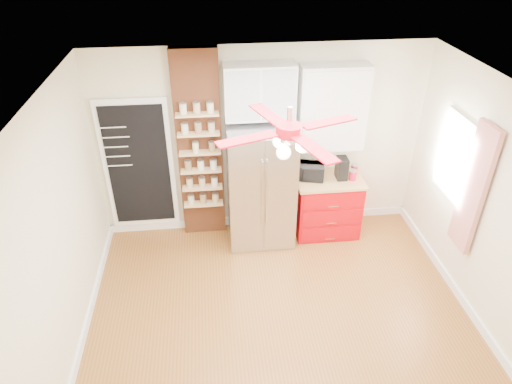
{
  "coord_description": "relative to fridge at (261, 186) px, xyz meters",
  "views": [
    {
      "loc": [
        -0.71,
        -3.68,
        4.11
      ],
      "look_at": [
        -0.2,
        0.9,
        1.24
      ],
      "focal_mm": 32.0,
      "sensor_mm": 36.0,
      "label": 1
    }
  ],
  "objects": [
    {
      "name": "floor",
      "position": [
        0.05,
        -1.63,
        -0.88
      ],
      "size": [
        4.5,
        4.5,
        0.0
      ],
      "primitive_type": "plane",
      "color": "brown",
      "rests_on": "ground"
    },
    {
      "name": "ceiling",
      "position": [
        0.05,
        -1.63,
        1.83
      ],
      "size": [
        4.5,
        4.5,
        0.0
      ],
      "primitive_type": "plane",
      "color": "white",
      "rests_on": "wall_back"
    },
    {
      "name": "wall_back",
      "position": [
        0.05,
        0.37,
        0.48
      ],
      "size": [
        4.5,
        0.02,
        2.7
      ],
      "primitive_type": "cube",
      "color": "beige",
      "rests_on": "floor"
    },
    {
      "name": "wall_left",
      "position": [
        -2.2,
        -1.63,
        0.48
      ],
      "size": [
        0.02,
        4.0,
        2.7
      ],
      "primitive_type": "cube",
      "color": "beige",
      "rests_on": "floor"
    },
    {
      "name": "wall_right",
      "position": [
        2.3,
        -1.63,
        0.48
      ],
      "size": [
        0.02,
        4.0,
        2.7
      ],
      "primitive_type": "cube",
      "color": "beige",
      "rests_on": "floor"
    },
    {
      "name": "chalkboard",
      "position": [
        -1.65,
        0.33,
        0.23
      ],
      "size": [
        0.95,
        0.05,
        1.95
      ],
      "color": "white",
      "rests_on": "wall_back"
    },
    {
      "name": "brick_pillar",
      "position": [
        -0.8,
        0.29,
        0.48
      ],
      "size": [
        0.6,
        0.16,
        2.7
      ],
      "primitive_type": "cube",
      "color": "brown",
      "rests_on": "floor"
    },
    {
      "name": "fridge",
      "position": [
        0.0,
        0.0,
        0.0
      ],
      "size": [
        0.9,
        0.7,
        1.75
      ],
      "primitive_type": "cube",
      "color": "#B2B2B7",
      "rests_on": "floor"
    },
    {
      "name": "upper_glass_cabinet",
      "position": [
        0.0,
        0.2,
        1.27
      ],
      "size": [
        0.9,
        0.35,
        0.7
      ],
      "primitive_type": "cube",
      "color": "white",
      "rests_on": "wall_back"
    },
    {
      "name": "red_cabinet",
      "position": [
        0.97,
        0.05,
        -0.42
      ],
      "size": [
        0.94,
        0.64,
        0.9
      ],
      "color": "#B3040C",
      "rests_on": "floor"
    },
    {
      "name": "upper_shelf_unit",
      "position": [
        0.97,
        0.22,
        1.0
      ],
      "size": [
        0.9,
        0.3,
        1.15
      ],
      "primitive_type": "cube",
      "color": "white",
      "rests_on": "wall_back"
    },
    {
      "name": "window",
      "position": [
        2.28,
        -0.73,
        0.68
      ],
      "size": [
        0.04,
        0.75,
        1.05
      ],
      "primitive_type": "cube",
      "color": "white",
      "rests_on": "wall_right"
    },
    {
      "name": "curtain",
      "position": [
        2.23,
        -1.28,
        0.57
      ],
      "size": [
        0.06,
        0.4,
        1.55
      ],
      "primitive_type": "cube",
      "color": "red",
      "rests_on": "wall_right"
    },
    {
      "name": "ceiling_fan",
      "position": [
        0.05,
        -1.63,
        1.55
      ],
      "size": [
        1.4,
        1.4,
        0.44
      ],
      "color": "silver",
      "rests_on": "ceiling"
    },
    {
      "name": "toaster_oven",
      "position": [
        0.69,
        0.09,
        0.13
      ],
      "size": [
        0.45,
        0.36,
        0.22
      ],
      "primitive_type": "imported",
      "rotation": [
        0.0,
        0.0,
        -0.24
      ],
      "color": "black",
      "rests_on": "red_cabinet"
    },
    {
      "name": "coffee_maker",
      "position": [
        1.13,
        0.05,
        0.18
      ],
      "size": [
        0.15,
        0.21,
        0.31
      ],
      "primitive_type": "cube",
      "rotation": [
        0.0,
        0.0,
        -0.02
      ],
      "color": "black",
      "rests_on": "red_cabinet"
    },
    {
      "name": "canister_left",
      "position": [
        1.28,
        -0.02,
        0.09
      ],
      "size": [
        0.1,
        0.1,
        0.14
      ],
      "primitive_type": "cylinder",
      "rotation": [
        0.0,
        0.0,
        0.07
      ],
      "color": "#B2092F",
      "rests_on": "red_cabinet"
    },
    {
      "name": "canister_right",
      "position": [
        1.34,
        0.12,
        0.1
      ],
      "size": [
        0.09,
        0.09,
        0.15
      ],
      "primitive_type": "cylinder",
      "rotation": [
        0.0,
        0.0,
        -0.01
      ],
      "color": "#AC0922",
      "rests_on": "red_cabinet"
    },
    {
      "name": "pantry_jar_oats",
      "position": [
        -0.85,
        0.12,
        0.57
      ],
      "size": [
        0.09,
        0.09,
        0.14
      ],
      "primitive_type": "cylinder",
      "rotation": [
        0.0,
        0.0,
        0.16
      ],
      "color": "beige",
      "rests_on": "brick_pillar"
    },
    {
      "name": "pantry_jar_beans",
      "position": [
        -0.64,
        0.14,
        0.56
      ],
      "size": [
        0.11,
        0.11,
        0.12
      ],
      "primitive_type": "cylinder",
      "rotation": [
        0.0,
        0.0,
        -0.4
      ],
      "color": "olive",
      "rests_on": "brick_pillar"
    }
  ]
}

